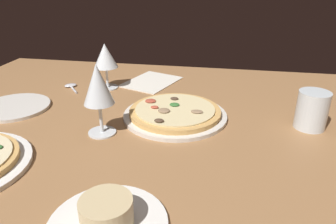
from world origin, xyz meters
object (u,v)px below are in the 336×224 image
(water_glass, at_px, (311,113))
(paper_menu, at_px, (151,82))
(wine_glass_far, at_px, (98,87))
(pizza_main, at_px, (175,113))
(wine_glass_near, at_px, (105,57))
(side_plate, at_px, (14,107))
(spoon, at_px, (71,86))
(ramekin_on_saucer, at_px, (107,218))

(water_glass, height_order, paper_menu, water_glass)
(wine_glass_far, xyz_separation_m, water_glass, (-0.50, -0.12, -0.08))
(pizza_main, height_order, water_glass, water_glass)
(wine_glass_near, bearing_deg, paper_menu, -147.32)
(side_plate, bearing_deg, wine_glass_far, 162.36)
(water_glass, xyz_separation_m, spoon, (0.72, -0.16, -0.04))
(side_plate, height_order, paper_menu, side_plate)
(wine_glass_near, bearing_deg, wine_glass_far, 107.76)
(water_glass, relative_size, side_plate, 0.48)
(wine_glass_near, xyz_separation_m, paper_menu, (-0.13, -0.08, -0.10))
(pizza_main, bearing_deg, spoon, -23.72)
(ramekin_on_saucer, xyz_separation_m, side_plate, (0.42, -0.38, -0.01))
(wine_glass_near, height_order, spoon, wine_glass_near)
(spoon, bearing_deg, ramekin_on_saucer, 120.55)
(wine_glass_near, bearing_deg, side_plate, 46.00)
(wine_glass_near, bearing_deg, ramekin_on_saucer, 110.16)
(wine_glass_near, distance_m, spoon, 0.16)
(ramekin_on_saucer, xyz_separation_m, wine_glass_near, (0.22, -0.59, 0.09))
(ramekin_on_saucer, distance_m, spoon, 0.67)
(pizza_main, xyz_separation_m, side_plate, (0.46, 0.02, -0.01))
(pizza_main, xyz_separation_m, ramekin_on_saucer, (0.04, 0.41, 0.00))
(wine_glass_far, distance_m, paper_menu, 0.41)
(ramekin_on_saucer, bearing_deg, side_plate, -42.42)
(pizza_main, relative_size, water_glass, 2.92)
(ramekin_on_saucer, relative_size, wine_glass_near, 1.26)
(wine_glass_far, relative_size, wine_glass_near, 1.16)
(pizza_main, height_order, paper_menu, pizza_main)
(wine_glass_far, bearing_deg, wine_glass_near, -72.24)
(paper_menu, bearing_deg, spoon, 42.10)
(water_glass, relative_size, paper_menu, 0.48)
(side_plate, relative_size, spoon, 2.31)
(pizza_main, bearing_deg, wine_glass_far, 37.19)
(ramekin_on_saucer, distance_m, side_plate, 0.57)
(paper_menu, bearing_deg, pizza_main, 135.38)
(pizza_main, distance_m, spoon, 0.41)
(water_glass, bearing_deg, ramekin_on_saucer, 47.38)
(ramekin_on_saucer, height_order, paper_menu, ramekin_on_saucer)
(wine_glass_far, height_order, water_glass, wine_glass_far)
(wine_glass_far, distance_m, side_plate, 0.33)
(wine_glass_far, bearing_deg, side_plate, -17.64)
(pizza_main, distance_m, wine_glass_near, 0.33)
(ramekin_on_saucer, height_order, water_glass, water_glass)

